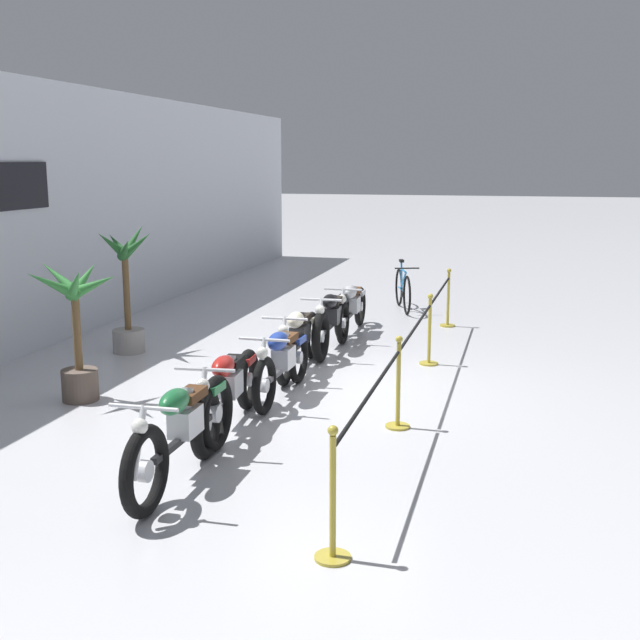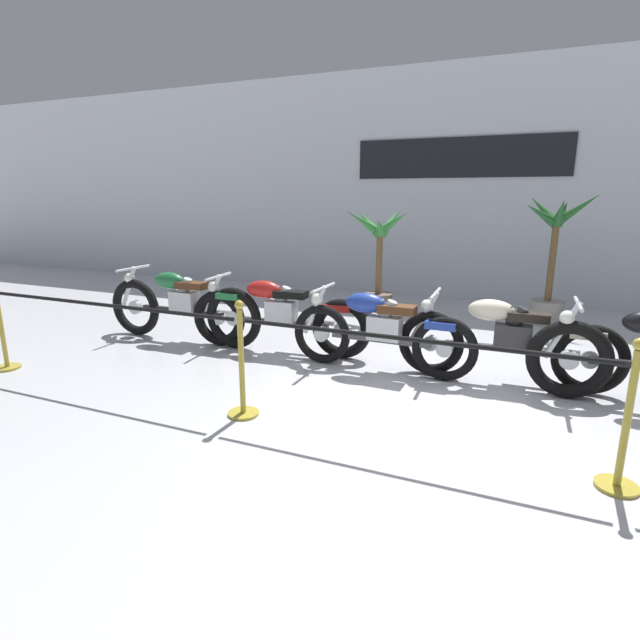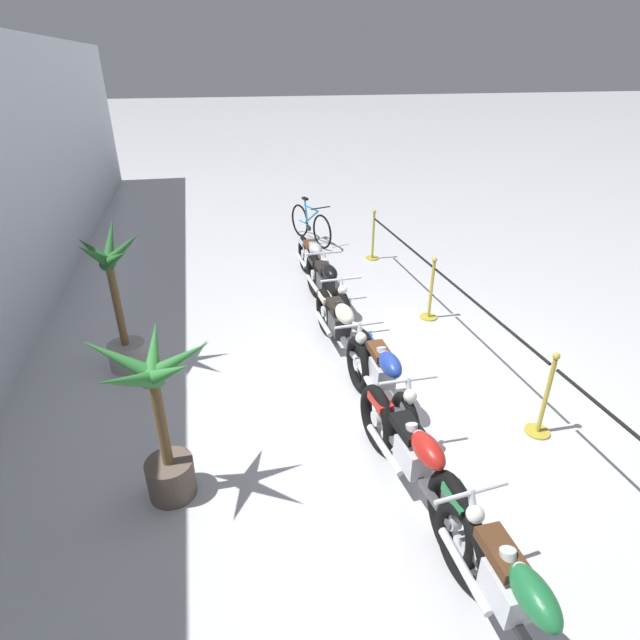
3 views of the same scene
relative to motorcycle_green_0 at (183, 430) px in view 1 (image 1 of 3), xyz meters
name	(u,v)px [view 1 (image 1 of 3)]	position (x,y,z in m)	size (l,w,h in m)	color
ground_plane	(334,387)	(3.39, -0.63, -0.49)	(120.00, 120.00, 0.00)	silver
motorcycle_green_0	(183,430)	(0.00, 0.00, 0.00)	(2.40, 0.62, 0.97)	black
motorcycle_red_1	(228,391)	(1.40, 0.09, -0.03)	(2.39, 0.62, 0.94)	black
motorcycle_blue_2	(282,362)	(2.78, -0.11, -0.02)	(2.11, 0.62, 0.93)	black
motorcycle_cream_3	(298,339)	(4.09, 0.05, -0.02)	(2.26, 0.62, 0.93)	black
motorcycle_black_4	(332,320)	(5.46, -0.10, -0.01)	(2.38, 0.62, 0.97)	black
motorcycle_silver_5	(352,308)	(6.68, -0.16, -0.02)	(2.25, 0.62, 0.93)	black
bicycle	(403,290)	(9.19, -0.67, -0.08)	(1.71, 0.66, 0.99)	black
potted_palm_left_of_row	(127,297)	(4.52, 2.92, 0.39)	(1.08, 0.83, 2.01)	gray
potted_palm_right_of_row	(76,334)	(2.03, 2.30, 0.36)	(1.02, 1.11, 1.79)	brown
stanchion_far_left	(398,366)	(1.97, -1.70, 0.23)	(9.00, 0.28, 1.05)	gold
stanchion_mid_left	(398,397)	(1.99, -1.70, -0.13)	(0.28, 0.28, 1.05)	gold
stanchion_mid_right	(429,341)	(4.93, -1.70, -0.13)	(0.28, 0.28, 1.05)	gold
stanchion_far_right	(448,307)	(7.78, -1.70, -0.13)	(0.28, 0.28, 1.05)	gold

